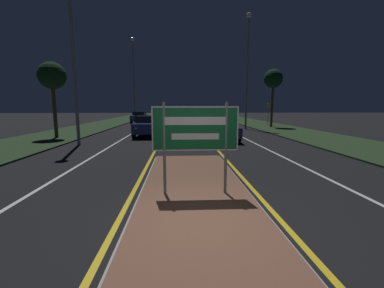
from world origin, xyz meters
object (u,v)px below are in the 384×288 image
object	(u,v)px
warning_sign	(268,112)
car_receding_1	(209,120)
highway_sign	(195,132)
car_approaching_0	(148,125)
streetlight_left_near	(72,33)
car_receding_0	(222,129)
streetlight_right_near	(248,58)
streetlight_left_far	(134,72)
car_approaching_1	(139,117)

from	to	relation	value
warning_sign	car_receding_1	bearing A→B (deg)	-170.55
highway_sign	car_approaching_0	xyz separation A→B (m)	(-2.67, 13.13, -0.82)
streetlight_left_near	car_receding_0	distance (m)	10.36
streetlight_right_near	streetlight_left_far	bearing A→B (deg)	137.57
highway_sign	streetlight_right_near	size ratio (longest dim) A/B	0.21
car_receding_1	warning_sign	xyz separation A→B (m)	(6.81, 1.13, 0.79)
streetlight_left_far	warning_sign	distance (m)	18.62
car_receding_1	car_approaching_1	size ratio (longest dim) A/B	0.91
highway_sign	car_receding_1	size ratio (longest dim) A/B	0.51
warning_sign	car_approaching_1	bearing A→B (deg)	157.45
streetlight_right_near	car_receding_0	world-z (taller)	streetlight_right_near
streetlight_left_far	car_approaching_0	size ratio (longest dim) A/B	2.62
car_receding_1	warning_sign	world-z (taller)	warning_sign
highway_sign	car_approaching_0	world-z (taller)	highway_sign
streetlight_left_near	car_approaching_0	bearing A→B (deg)	50.35
highway_sign	streetlight_left_far	xyz separation A→B (m)	(-6.43, 30.11, 5.20)
car_receding_0	car_approaching_1	world-z (taller)	car_approaching_1
streetlight_left_far	warning_sign	size ratio (longest dim) A/B	4.51
highway_sign	streetlight_right_near	distance (m)	20.24
streetlight_left_far	streetlight_left_near	bearing A→B (deg)	-89.27
car_approaching_0	warning_sign	distance (m)	15.48
streetlight_left_far	car_approaching_0	xyz separation A→B (m)	(3.76, -16.98, -6.03)
streetlight_left_near	car_approaching_0	world-z (taller)	streetlight_left_near
streetlight_left_near	streetlight_left_far	distance (m)	21.20
highway_sign	car_receding_1	world-z (taller)	highway_sign
streetlight_left_far	warning_sign	xyz separation A→B (m)	(16.12, -7.70, -5.25)
car_receding_1	car_approaching_0	size ratio (longest dim) A/B	1.01
car_receding_1	car_approaching_1	world-z (taller)	car_approaching_1
streetlight_right_near	warning_sign	xyz separation A→B (m)	(3.54, 3.80, -5.07)
car_approaching_1	streetlight_left_far	bearing A→B (deg)	121.21
highway_sign	car_approaching_0	bearing A→B (deg)	101.51
car_receding_0	car_approaching_1	bearing A→B (deg)	114.12
car_receding_1	highway_sign	bearing A→B (deg)	-97.71
car_receding_0	streetlight_left_far	bearing A→B (deg)	114.64
streetlight_left_near	warning_sign	distance (m)	21.32
highway_sign	car_approaching_1	bearing A→B (deg)	101.05
streetlight_right_near	car_approaching_0	world-z (taller)	streetlight_right_near
streetlight_left_far	car_approaching_0	bearing A→B (deg)	-77.52
car_receding_0	warning_sign	xyz separation A→B (m)	(7.22, 11.69, 0.84)
highway_sign	car_approaching_1	xyz separation A→B (m)	(-5.61, 28.76, -0.82)
streetlight_left_far	streetlight_right_near	world-z (taller)	streetlight_left_far
highway_sign	warning_sign	distance (m)	24.41
streetlight_right_near	car_receding_0	bearing A→B (deg)	-115.00
car_receding_0	car_approaching_0	world-z (taller)	car_approaching_0
streetlight_left_far	car_approaching_1	size ratio (longest dim) A/B	2.37
streetlight_right_near	car_approaching_1	world-z (taller)	streetlight_right_near
streetlight_left_far	car_receding_1	bearing A→B (deg)	-43.51
streetlight_right_near	car_approaching_0	size ratio (longest dim) A/B	2.49
highway_sign	streetlight_left_near	xyz separation A→B (m)	(-6.16, 8.92, 4.56)
car_approaching_1	car_receding_0	bearing A→B (deg)	-65.88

